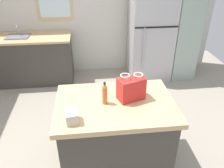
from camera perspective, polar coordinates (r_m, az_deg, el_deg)
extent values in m
plane|color=#9E9384|center=(3.17, -3.87, -15.32)|extent=(6.16, 6.16, 0.00)
cube|color=silver|center=(4.70, -6.09, 18.22)|extent=(5.13, 0.10, 2.59)
cube|color=#CCB78C|center=(4.66, -14.17, 18.89)|extent=(0.68, 0.04, 0.60)
cube|color=white|center=(4.64, -14.20, 18.85)|extent=(0.56, 0.02, 0.48)
cube|color=#423D38|center=(2.70, 0.74, -12.94)|extent=(1.17, 0.78, 0.84)
cube|color=tan|center=(2.41, 0.80, -5.18)|extent=(1.25, 0.86, 0.06)
cube|color=#B7B7BC|center=(4.55, 9.61, 12.43)|extent=(0.79, 0.70, 1.80)
cube|color=black|center=(4.16, 11.14, 13.74)|extent=(0.78, 0.01, 0.02)
cylinder|color=#B7B7BC|center=(4.21, 7.84, 8.49)|extent=(0.02, 0.02, 0.81)
cube|color=#9EB2A8|center=(4.71, 17.78, 14.96)|extent=(0.47, 0.66, 2.26)
cube|color=#423D38|center=(4.70, -18.80, 5.66)|extent=(1.43, 0.64, 0.87)
cube|color=tan|center=(4.54, -19.75, 10.86)|extent=(1.47, 0.68, 0.04)
cube|color=slate|center=(4.60, -22.32, 10.23)|extent=(0.40, 0.32, 0.14)
cylinder|color=#B7B7BC|center=(4.69, -22.26, 12.41)|extent=(0.03, 0.03, 0.18)
cylinder|color=#B7B7BC|center=(4.60, -22.67, 13.14)|extent=(0.02, 0.14, 0.02)
cube|color=red|center=(2.40, 4.79, -1.17)|extent=(0.31, 0.24, 0.24)
torus|color=white|center=(2.31, 3.29, 2.17)|extent=(0.13, 0.13, 0.01)
torus|color=white|center=(2.34, 6.60, 2.33)|extent=(0.13, 0.13, 0.01)
cube|color=beige|center=(2.14, -9.95, -8.12)|extent=(0.13, 0.15, 0.11)
cylinder|color=#C66633|center=(2.33, -1.81, -2.84)|extent=(0.05, 0.05, 0.20)
cone|color=#C66633|center=(2.27, -1.85, -0.46)|extent=(0.05, 0.05, 0.03)
cylinder|color=black|center=(2.26, -1.86, 0.14)|extent=(0.02, 0.02, 0.02)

